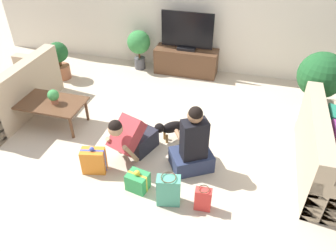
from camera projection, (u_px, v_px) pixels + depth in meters
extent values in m
plane|color=beige|center=(149.00, 144.00, 4.79)|extent=(16.00, 16.00, 0.00)
cube|color=silver|center=(191.00, 3.00, 6.05)|extent=(8.40, 0.06, 2.60)
cube|color=tan|center=(11.00, 99.00, 5.40)|extent=(0.84, 1.78, 0.42)
cube|color=tan|center=(21.00, 79.00, 5.08)|extent=(0.20, 1.78, 0.42)
cube|color=tan|center=(38.00, 72.00, 5.97)|extent=(0.84, 0.16, 0.60)
cube|color=#9E4293|center=(11.00, 80.00, 5.15)|extent=(0.18, 0.34, 0.32)
cube|color=tan|center=(335.00, 161.00, 4.18)|extent=(0.84, 1.78, 0.42)
cube|color=tan|center=(317.00, 131.00, 4.00)|extent=(0.20, 1.78, 0.42)
cube|color=tan|center=(329.00, 120.00, 4.75)|extent=(0.84, 0.16, 0.60)
cube|color=#9E4293|center=(333.00, 137.00, 3.99)|extent=(0.18, 0.34, 0.32)
cube|color=#288E6B|center=(329.00, 120.00, 4.28)|extent=(0.18, 0.34, 0.32)
cube|color=brown|center=(49.00, 103.00, 4.97)|extent=(1.07, 0.60, 0.03)
cylinder|color=brown|center=(16.00, 117.00, 5.00)|extent=(0.04, 0.04, 0.38)
cylinder|color=brown|center=(71.00, 127.00, 4.80)|extent=(0.04, 0.04, 0.38)
cylinder|color=brown|center=(34.00, 101.00, 5.38)|extent=(0.04, 0.04, 0.38)
cylinder|color=brown|center=(87.00, 110.00, 5.17)|extent=(0.04, 0.04, 0.38)
cube|color=brown|center=(186.00, 61.00, 6.46)|extent=(1.22, 0.42, 0.50)
cube|color=black|center=(187.00, 48.00, 6.30)|extent=(0.35, 0.20, 0.05)
cube|color=black|center=(187.00, 30.00, 6.08)|extent=(0.99, 0.03, 0.67)
cylinder|color=beige|center=(310.00, 111.00, 5.23)|extent=(0.33, 0.33, 0.28)
cylinder|color=brown|center=(314.00, 98.00, 5.08)|extent=(0.06, 0.06, 0.21)
sphere|color=#1E5628|center=(321.00, 75.00, 4.84)|extent=(0.69, 0.69, 0.69)
cylinder|color=#4C4C51|center=(140.00, 63.00, 6.71)|extent=(0.22, 0.22, 0.23)
cylinder|color=brown|center=(139.00, 55.00, 6.60)|extent=(0.04, 0.04, 0.14)
sphere|color=#337F3D|center=(139.00, 42.00, 6.44)|extent=(0.46, 0.46, 0.46)
cylinder|color=#A36042|center=(62.00, 72.00, 6.36)|extent=(0.33, 0.33, 0.26)
cylinder|color=brown|center=(60.00, 63.00, 6.25)|extent=(0.06, 0.06, 0.11)
sphere|color=#1E5628|center=(58.00, 52.00, 6.12)|extent=(0.38, 0.38, 0.38)
cube|color=#23232D|center=(142.00, 141.00, 4.61)|extent=(0.42, 0.51, 0.28)
cube|color=#AD3338|center=(127.00, 135.00, 4.25)|extent=(0.47, 0.57, 0.46)
sphere|color=tan|center=(115.00, 129.00, 4.01)|extent=(0.19, 0.19, 0.19)
sphere|color=black|center=(115.00, 127.00, 3.99)|extent=(0.17, 0.17, 0.17)
cylinder|color=tan|center=(115.00, 145.00, 4.36)|extent=(0.15, 0.27, 0.40)
cylinder|color=tan|center=(131.00, 154.00, 4.23)|extent=(0.15, 0.27, 0.40)
cube|color=#283351|center=(191.00, 160.00, 4.34)|extent=(0.65, 0.61, 0.24)
cube|color=black|center=(194.00, 139.00, 4.06)|extent=(0.38, 0.34, 0.54)
sphere|color=#8E6647|center=(195.00, 115.00, 3.86)|extent=(0.19, 0.19, 0.19)
sphere|color=black|center=(196.00, 114.00, 3.83)|extent=(0.18, 0.18, 0.18)
cylinder|color=#8E6647|center=(198.00, 133.00, 4.29)|extent=(0.18, 0.25, 0.06)
cylinder|color=#8E6647|center=(179.00, 136.00, 4.24)|extent=(0.18, 0.25, 0.06)
ellipsoid|color=black|center=(173.00, 127.00, 4.76)|extent=(0.36, 0.33, 0.17)
sphere|color=black|center=(159.00, 128.00, 4.67)|extent=(0.14, 0.14, 0.14)
sphere|color=olive|center=(156.00, 130.00, 4.66)|extent=(0.06, 0.06, 0.06)
cylinder|color=black|center=(185.00, 122.00, 4.80)|extent=(0.09, 0.08, 0.11)
cylinder|color=olive|center=(165.00, 135.00, 4.85)|extent=(0.04, 0.04, 0.13)
cylinder|color=olive|center=(167.00, 139.00, 4.78)|extent=(0.04, 0.04, 0.13)
cylinder|color=olive|center=(178.00, 132.00, 4.91)|extent=(0.04, 0.04, 0.13)
cylinder|color=olive|center=(181.00, 135.00, 4.84)|extent=(0.04, 0.04, 0.13)
cube|color=#2D934C|center=(138.00, 181.00, 4.02)|extent=(0.29, 0.25, 0.24)
cube|color=yellow|center=(138.00, 181.00, 4.02)|extent=(0.26, 0.08, 0.24)
sphere|color=yellow|center=(137.00, 173.00, 3.93)|extent=(0.07, 0.07, 0.07)
cube|color=orange|center=(94.00, 161.00, 4.24)|extent=(0.33, 0.24, 0.35)
cube|color=#3D51BC|center=(94.00, 161.00, 4.24)|extent=(0.30, 0.10, 0.35)
sphere|color=#3D51BC|center=(92.00, 149.00, 4.12)|extent=(0.06, 0.06, 0.06)
cube|color=red|center=(203.00, 199.00, 3.75)|extent=(0.20, 0.12, 0.30)
torus|color=#4C3823|center=(204.00, 189.00, 3.65)|extent=(0.13, 0.13, 0.01)
cube|color=#4CA384|center=(169.00, 191.00, 3.79)|extent=(0.30, 0.21, 0.39)
torus|color=#4C3823|center=(169.00, 177.00, 3.66)|extent=(0.21, 0.21, 0.01)
cylinder|color=#A36042|center=(55.00, 101.00, 4.91)|extent=(0.11, 0.11, 0.07)
sphere|color=#3D8E47|center=(53.00, 95.00, 4.85)|extent=(0.17, 0.17, 0.17)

